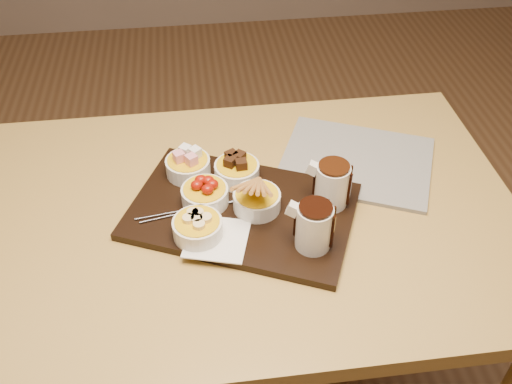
{
  "coord_description": "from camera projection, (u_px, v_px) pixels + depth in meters",
  "views": [
    {
      "loc": [
        -0.08,
        -0.88,
        1.59
      ],
      "look_at": [
        0.03,
        -0.01,
        0.81
      ],
      "focal_mm": 40.0,
      "sensor_mm": 36.0,
      "label": 1
    }
  ],
  "objects": [
    {
      "name": "bowl_biscotti",
      "position": [
        257.0,
        201.0,
        1.19
      ],
      "size": [
        0.1,
        0.1,
        0.04
      ],
      "primitive_type": "cylinder",
      "color": "silver",
      "rests_on": "serving_board"
    },
    {
      "name": "pitcher_milk_chocolate",
      "position": [
        332.0,
        186.0,
        1.18
      ],
      "size": [
        0.09,
        0.09,
        0.1
      ],
      "primitive_type": "cylinder",
      "rotation": [
        0.0,
        0.0,
        -0.42
      ],
      "color": "silver",
      "rests_on": "serving_board"
    },
    {
      "name": "bowl_cake",
      "position": [
        237.0,
        172.0,
        1.26
      ],
      "size": [
        0.1,
        0.1,
        0.04
      ],
      "primitive_type": "cylinder",
      "color": "silver",
      "rests_on": "serving_board"
    },
    {
      "name": "pitcher_dark_chocolate",
      "position": [
        314.0,
        227.0,
        1.09
      ],
      "size": [
        0.09,
        0.09,
        0.1
      ],
      "primitive_type": "cylinder",
      "rotation": [
        0.0,
        0.0,
        -0.42
      ],
      "color": "silver",
      "rests_on": "serving_board"
    },
    {
      "name": "napkin",
      "position": [
        217.0,
        239.0,
        1.13
      ],
      "size": [
        0.15,
        0.15,
        0.0
      ],
      "primitive_type": "cube",
      "rotation": [
        0.0,
        0.0,
        -0.28
      ],
      "color": "white",
      "rests_on": "serving_board"
    },
    {
      "name": "bowl_marshmallows",
      "position": [
        188.0,
        167.0,
        1.27
      ],
      "size": [
        0.1,
        0.1,
        0.04
      ],
      "primitive_type": "cylinder",
      "color": "silver",
      "rests_on": "serving_board"
    },
    {
      "name": "serving_board",
      "position": [
        242.0,
        211.0,
        1.21
      ],
      "size": [
        0.54,
        0.46,
        0.02
      ],
      "primitive_type": "cube",
      "rotation": [
        0.0,
        0.0,
        -0.42
      ],
      "color": "black",
      "rests_on": "dining_table"
    },
    {
      "name": "newspaper",
      "position": [
        356.0,
        161.0,
        1.34
      ],
      "size": [
        0.42,
        0.39,
        0.01
      ],
      "primitive_type": "cube",
      "rotation": [
        0.0,
        0.0,
        -0.41
      ],
      "color": "beige",
      "rests_on": "dining_table"
    },
    {
      "name": "fondue_skewers",
      "position": [
        197.0,
        208.0,
        1.2
      ],
      "size": [
        0.07,
        0.26,
        0.01
      ],
      "primitive_type": null,
      "rotation": [
        0.0,
        0.0,
        -1.43
      ],
      "color": "silver",
      "rests_on": "serving_board"
    },
    {
      "name": "dining_table",
      "position": [
        242.0,
        242.0,
        1.29
      ],
      "size": [
        1.2,
        0.8,
        0.75
      ],
      "color": "#AA873F",
      "rests_on": "ground"
    },
    {
      "name": "bowl_strawberries",
      "position": [
        205.0,
        196.0,
        1.2
      ],
      "size": [
        0.1,
        0.1,
        0.04
      ],
      "primitive_type": "cylinder",
      "color": "silver",
      "rests_on": "serving_board"
    },
    {
      "name": "bowl_bananas",
      "position": [
        198.0,
        228.0,
        1.13
      ],
      "size": [
        0.1,
        0.1,
        0.04
      ],
      "primitive_type": "cylinder",
      "color": "silver",
      "rests_on": "serving_board"
    }
  ]
}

